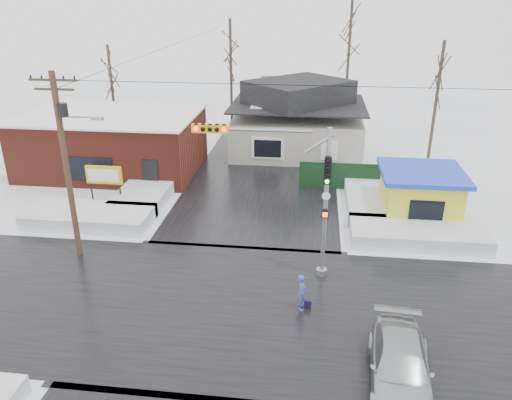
# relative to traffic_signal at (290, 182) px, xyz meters

# --- Properties ---
(ground) EXTENTS (120.00, 120.00, 0.00)m
(ground) POSITION_rel_traffic_signal_xyz_m (-2.43, -2.97, -4.54)
(ground) COLOR white
(ground) RESTS_ON ground
(road_ns) EXTENTS (10.00, 120.00, 0.02)m
(road_ns) POSITION_rel_traffic_signal_xyz_m (-2.43, -2.97, -4.53)
(road_ns) COLOR black
(road_ns) RESTS_ON ground
(road_ew) EXTENTS (120.00, 10.00, 0.02)m
(road_ew) POSITION_rel_traffic_signal_xyz_m (-2.43, -2.97, -4.53)
(road_ew) COLOR black
(road_ew) RESTS_ON ground
(snowbank_nw) EXTENTS (7.00, 3.00, 0.80)m
(snowbank_nw) POSITION_rel_traffic_signal_xyz_m (-11.43, 4.03, -4.14)
(snowbank_nw) COLOR white
(snowbank_nw) RESTS_ON ground
(snowbank_ne) EXTENTS (7.00, 3.00, 0.80)m
(snowbank_ne) POSITION_rel_traffic_signal_xyz_m (6.57, 4.03, -4.14)
(snowbank_ne) COLOR white
(snowbank_ne) RESTS_ON ground
(snowbank_nside_w) EXTENTS (3.00, 8.00, 0.80)m
(snowbank_nside_w) POSITION_rel_traffic_signal_xyz_m (-9.43, 9.03, -4.14)
(snowbank_nside_w) COLOR white
(snowbank_nside_w) RESTS_ON ground
(snowbank_nside_e) EXTENTS (3.00, 8.00, 0.80)m
(snowbank_nside_e) POSITION_rel_traffic_signal_xyz_m (4.57, 9.03, -4.14)
(snowbank_nside_e) COLOR white
(snowbank_nside_e) RESTS_ON ground
(traffic_signal) EXTENTS (6.05, 0.68, 7.00)m
(traffic_signal) POSITION_rel_traffic_signal_xyz_m (0.00, 0.00, 0.00)
(traffic_signal) COLOR gray
(traffic_signal) RESTS_ON ground
(utility_pole) EXTENTS (3.15, 0.44, 9.00)m
(utility_pole) POSITION_rel_traffic_signal_xyz_m (-10.36, 0.53, 0.57)
(utility_pole) COLOR #382619
(utility_pole) RESTS_ON ground
(brick_building) EXTENTS (12.20, 8.20, 4.12)m
(brick_building) POSITION_rel_traffic_signal_xyz_m (-13.43, 13.03, -2.46)
(brick_building) COLOR maroon
(brick_building) RESTS_ON ground
(marquee_sign) EXTENTS (2.20, 0.21, 2.55)m
(marquee_sign) POSITION_rel_traffic_signal_xyz_m (-11.43, 6.53, -2.62)
(marquee_sign) COLOR black
(marquee_sign) RESTS_ON ground
(house) EXTENTS (10.40, 8.40, 5.76)m
(house) POSITION_rel_traffic_signal_xyz_m (-0.43, 19.03, -1.92)
(house) COLOR #B7B1A6
(house) RESTS_ON ground
(kiosk) EXTENTS (4.60, 4.60, 2.88)m
(kiosk) POSITION_rel_traffic_signal_xyz_m (7.07, 7.03, -3.08)
(kiosk) COLOR yellow
(kiosk) RESTS_ON ground
(fence) EXTENTS (8.00, 0.12, 1.80)m
(fence) POSITION_rel_traffic_signal_xyz_m (4.07, 11.03, -3.64)
(fence) COLOR black
(fence) RESTS_ON ground
(tree_far_left) EXTENTS (3.00, 3.00, 10.00)m
(tree_far_left) POSITION_rel_traffic_signal_xyz_m (-6.43, 23.03, 3.41)
(tree_far_left) COLOR #332821
(tree_far_left) RESTS_ON ground
(tree_far_mid) EXTENTS (3.00, 3.00, 12.00)m
(tree_far_mid) POSITION_rel_traffic_signal_xyz_m (3.57, 25.03, 5.00)
(tree_far_mid) COLOR #332821
(tree_far_mid) RESTS_ON ground
(tree_far_right) EXTENTS (3.00, 3.00, 9.00)m
(tree_far_right) POSITION_rel_traffic_signal_xyz_m (9.57, 17.03, 2.62)
(tree_far_right) COLOR #332821
(tree_far_right) RESTS_ON ground
(tree_far_west) EXTENTS (3.00, 3.00, 8.00)m
(tree_far_west) POSITION_rel_traffic_signal_xyz_m (-16.43, 21.03, 1.82)
(tree_far_west) COLOR #332821
(tree_far_west) RESTS_ON ground
(pedestrian) EXTENTS (0.45, 0.62, 1.58)m
(pedestrian) POSITION_rel_traffic_signal_xyz_m (0.73, -2.79, -3.75)
(pedestrian) COLOR #394EA1
(pedestrian) RESTS_ON ground
(car) EXTENTS (2.38, 5.09, 1.44)m
(car) POSITION_rel_traffic_signal_xyz_m (4.12, -6.67, -3.82)
(car) COLOR #ACAFB3
(car) RESTS_ON ground
(shopping_bag) EXTENTS (0.30, 0.20, 0.35)m
(shopping_bag) POSITION_rel_traffic_signal_xyz_m (1.00, -2.72, -4.36)
(shopping_bag) COLOR black
(shopping_bag) RESTS_ON ground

